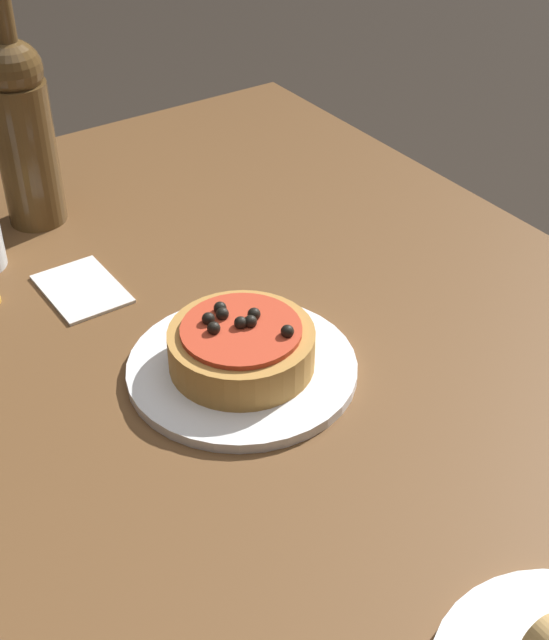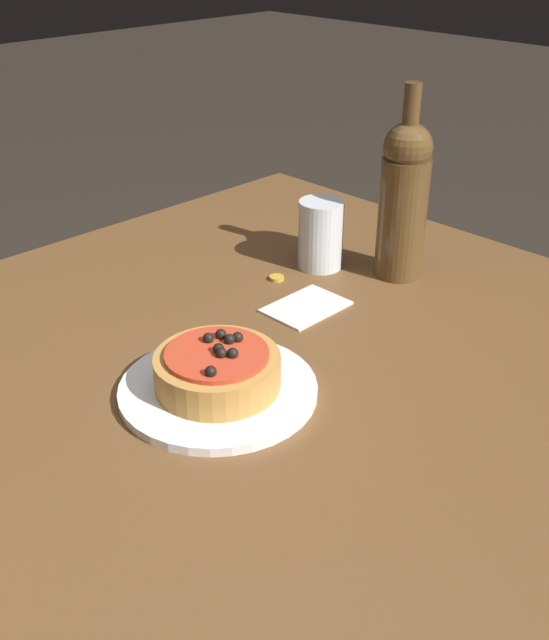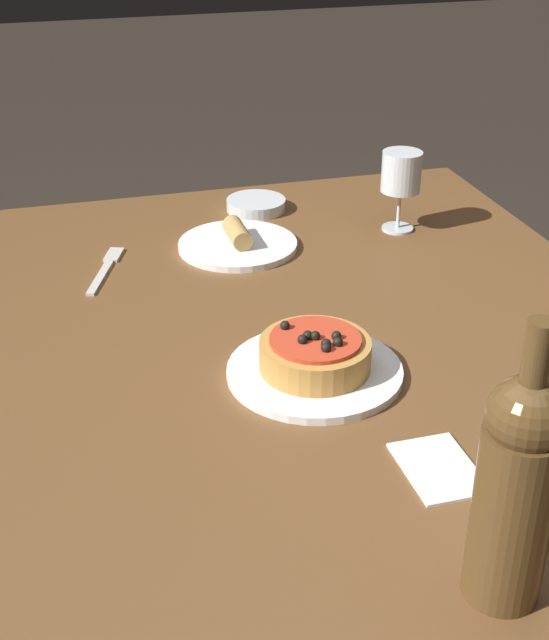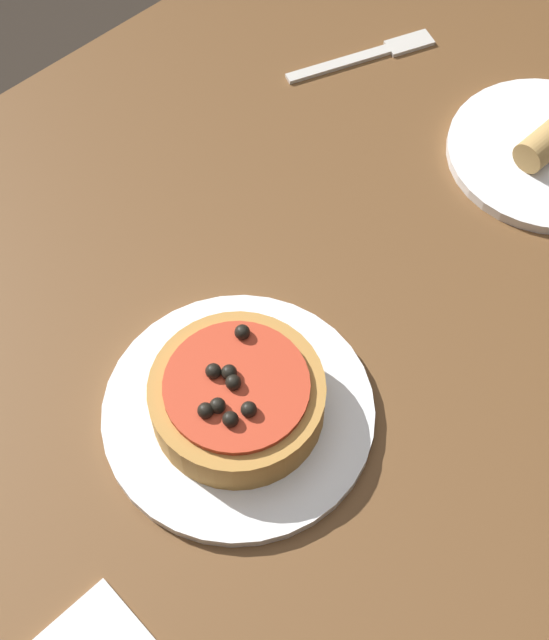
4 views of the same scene
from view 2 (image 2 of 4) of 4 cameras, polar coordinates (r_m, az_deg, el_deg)
The scene contains 7 objects.
dining_table at distance 0.98m, azimuth -7.71°, elevation -9.27°, with size 1.45×1.06×0.71m.
dinner_plate at distance 0.94m, azimuth -4.31°, elevation -5.30°, with size 0.25×0.25×0.01m.
pizza at distance 0.92m, azimuth -4.37°, elevation -3.76°, with size 0.16×0.16×0.06m.
wine_bottle at distance 1.20m, azimuth 9.82°, elevation 9.21°, with size 0.08×0.08×0.31m.
water_cup at distance 1.25m, azimuth 3.54°, elevation 6.53°, with size 0.07×0.07×0.12m.
paper_napkin at distance 1.13m, azimuth 2.41°, elevation 1.01°, with size 0.12×0.09×0.00m.
bottle_cap at distance 1.22m, azimuth 0.16°, elevation 3.22°, with size 0.02×0.02×0.01m.
Camera 2 is at (0.44, 0.63, 1.24)m, focal length 42.00 mm.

